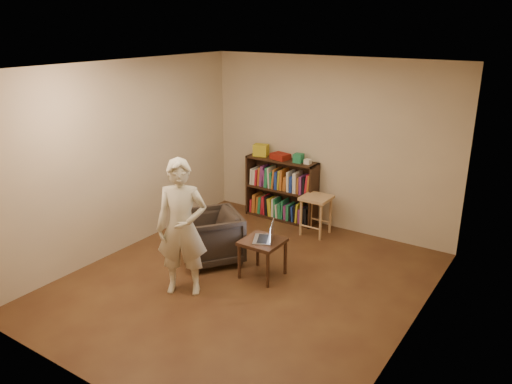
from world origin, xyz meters
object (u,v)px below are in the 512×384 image
Objects in this scene: side_table at (263,246)px; armchair at (211,237)px; person at (182,228)px; bookshelf at (282,193)px; stool at (316,204)px; laptop at (267,236)px.

armchair is at bearing -178.70° from side_table.
bookshelf is at bearing 64.70° from person.
armchair is 0.96m from person.
stool is (0.76, -0.27, 0.04)m from bookshelf.
person is at bearing -37.88° from armchair.
armchair is at bearing -89.97° from bookshelf.
bookshelf is 1.59× the size of armchair.
stool is 1.54× the size of laptop.
bookshelf is 1.99m from side_table.
person reaches higher than bookshelf.
stool reaches higher than side_table.
bookshelf is 1.99m from laptop.
person is (0.23, -0.80, 0.47)m from armchair.
laptop is (0.09, -1.53, 0.07)m from stool.
person is at bearing -85.04° from bookshelf.
stool is 1.75m from armchair.
laptop is at bearing 23.50° from person.
bookshelf reaches higher than stool.
side_table is at bearing 24.71° from person.
laptop reaches higher than side_table.
stool is 2.45m from person.
person is (-0.58, -0.82, 0.40)m from side_table.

